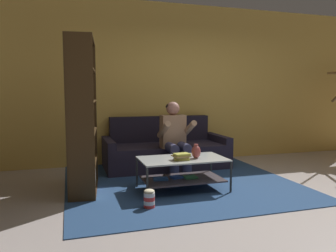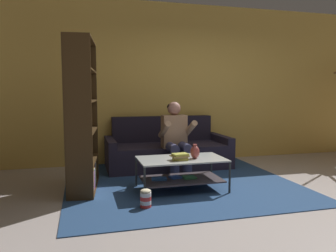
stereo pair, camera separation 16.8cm
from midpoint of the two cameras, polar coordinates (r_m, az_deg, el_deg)
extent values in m
plane|color=#AA9F9C|center=(4.19, 15.18, -12.16)|extent=(16.80, 16.80, 0.00)
cube|color=gold|center=(6.23, 4.05, 7.37)|extent=(8.40, 0.12, 2.90)
cube|color=#221E2D|center=(5.63, 0.81, -5.20)|extent=(1.81, 0.94, 0.41)
cube|color=black|center=(5.93, -0.18, -0.46)|extent=(1.81, 0.18, 0.45)
cube|color=#221E2D|center=(5.44, -9.12, -5.01)|extent=(0.13, 0.94, 0.53)
cube|color=#221E2D|center=(5.95, 9.86, -4.10)|extent=(0.13, 0.94, 0.53)
cylinder|color=#38395B|center=(4.87, 2.16, -6.93)|extent=(0.14, 0.14, 0.41)
cylinder|color=#38395B|center=(4.94, 4.40, -6.78)|extent=(0.14, 0.14, 0.41)
cylinder|color=#38395B|center=(4.99, 1.57, -3.75)|extent=(0.14, 0.42, 0.14)
cylinder|color=#38395B|center=(5.05, 3.75, -3.64)|extent=(0.14, 0.42, 0.14)
cube|color=#987659|center=(5.19, 1.98, -0.96)|extent=(0.38, 0.22, 0.52)
cylinder|color=#987659|center=(4.96, 0.34, -0.66)|extent=(0.09, 0.49, 0.31)
cylinder|color=#987659|center=(5.08, 4.77, -0.53)|extent=(0.09, 0.49, 0.31)
sphere|color=#98675A|center=(5.16, 1.99, 3.08)|extent=(0.21, 0.21, 0.21)
ellipsoid|color=black|center=(5.18, 1.93, 3.38)|extent=(0.21, 0.21, 0.13)
cube|color=#BBC2BE|center=(4.29, 3.47, -5.75)|extent=(1.12, 0.64, 0.02)
cube|color=#42393F|center=(4.35, 3.45, -9.21)|extent=(1.03, 0.59, 0.02)
cylinder|color=#272A2A|center=(3.92, -2.84, -9.96)|extent=(0.03, 0.03, 0.43)
cylinder|color=#272A2A|center=(4.27, 11.82, -8.74)|extent=(0.03, 0.03, 0.43)
cylinder|color=#272A2A|center=(4.49, -4.48, -7.91)|extent=(0.03, 0.03, 0.43)
cylinder|color=#272A2A|center=(4.81, 8.53, -7.05)|extent=(0.03, 0.03, 0.43)
cube|color=#2D5FA9|center=(4.27, -0.42, -9.17)|extent=(0.21, 0.15, 0.03)
cube|color=#3057B7|center=(4.36, 2.40, -8.90)|extent=(0.17, 0.16, 0.02)
cube|color=#348247|center=(4.37, 4.82, -8.89)|extent=(0.17, 0.16, 0.02)
cube|color=navy|center=(4.94, 2.29, -9.14)|extent=(3.14, 3.33, 0.01)
cube|color=slate|center=(4.94, 2.29, -9.11)|extent=(1.73, 1.83, 0.00)
ellipsoid|color=brown|center=(4.28, 5.84, -4.54)|extent=(0.12, 0.12, 0.17)
cylinder|color=brown|center=(4.27, 5.85, -3.43)|extent=(0.05, 0.05, 0.04)
cube|color=gold|center=(4.18, 3.28, -5.75)|extent=(0.21, 0.16, 0.03)
cube|color=olive|center=(4.17, 3.36, -5.45)|extent=(0.17, 0.13, 0.02)
cube|color=olive|center=(4.17, 3.17, -5.23)|extent=(0.23, 0.20, 0.02)
cube|color=#A9AA3F|center=(4.16, 3.30, -4.97)|extent=(0.21, 0.16, 0.03)
cube|color=#382612|center=(3.89, -14.24, 1.19)|extent=(0.32, 0.06, 1.95)
cube|color=#382612|center=(4.83, -13.12, 2.08)|extent=(0.32, 0.06, 1.95)
cube|color=#382612|center=(4.38, -15.57, 1.65)|extent=(0.13, 0.97, 1.95)
cube|color=#382612|center=(4.53, -13.33, -10.59)|extent=(0.42, 0.96, 0.02)
cube|color=#382612|center=(4.44, -13.44, -5.87)|extent=(0.42, 0.96, 0.02)
cube|color=#382612|center=(4.38, -13.56, -0.86)|extent=(0.42, 0.96, 0.02)
cube|color=#382612|center=(4.35, -13.68, 4.25)|extent=(0.42, 0.96, 0.02)
cube|color=#382612|center=(4.36, -13.81, 9.39)|extent=(0.42, 0.96, 0.02)
cube|color=#382612|center=(4.40, -13.93, 14.33)|extent=(0.42, 0.96, 0.02)
cube|color=silver|center=(4.07, -13.46, -10.08)|extent=(0.22, 0.08, 0.31)
cube|color=#7492B1|center=(4.14, -13.44, -10.22)|extent=(0.23, 0.08, 0.25)
cube|color=orange|center=(4.18, -13.41, -9.57)|extent=(0.23, 0.06, 0.32)
cube|color=#7A9BB3|center=(4.23, -13.36, -9.89)|extent=(0.23, 0.06, 0.25)
cube|color=#9A6D55|center=(4.28, -13.56, -9.61)|extent=(0.27, 0.08, 0.26)
cube|color=#281F37|center=(4.32, -13.38, -9.45)|extent=(0.25, 0.06, 0.26)
cube|color=gold|center=(4.35, -13.21, -8.96)|extent=(0.23, 0.05, 0.32)
cube|color=#833493|center=(4.40, -13.05, -9.32)|extent=(0.21, 0.05, 0.24)
cube|color=purple|center=(4.45, -13.14, -9.25)|extent=(0.24, 0.08, 0.23)
cube|color=#7199B6|center=(4.50, -12.95, -8.95)|extent=(0.22, 0.06, 0.25)
cube|color=silver|center=(4.55, -13.22, -8.81)|extent=(0.27, 0.08, 0.24)
cube|color=#9C6D4D|center=(4.59, -13.10, -8.61)|extent=(0.26, 0.06, 0.25)
cube|color=#241F2D|center=(4.64, -13.25, -8.08)|extent=(0.29, 0.08, 0.31)
cube|color=#779CB7|center=(4.69, -12.82, -7.99)|extent=(0.23, 0.08, 0.30)
cube|color=yellow|center=(4.74, -12.95, -7.69)|extent=(0.25, 0.06, 0.33)
cylinder|color=red|center=(3.75, -2.58, -13.74)|extent=(0.12, 0.12, 0.04)
cylinder|color=white|center=(3.73, -2.58, -13.10)|extent=(0.12, 0.12, 0.04)
cylinder|color=red|center=(3.72, -2.59, -12.45)|extent=(0.12, 0.12, 0.04)
cylinder|color=white|center=(3.71, -2.59, -11.80)|extent=(0.12, 0.12, 0.04)
ellipsoid|color=beige|center=(3.70, -2.59, -11.24)|extent=(0.12, 0.12, 0.04)
camera|label=1|loc=(0.08, -88.97, 0.10)|focal=35.00mm
camera|label=2|loc=(0.08, 91.03, -0.10)|focal=35.00mm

